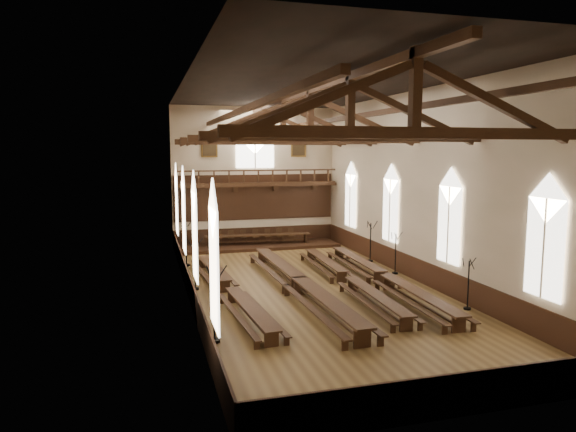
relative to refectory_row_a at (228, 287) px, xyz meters
name	(u,v)px	position (x,y,z in m)	size (l,w,h in m)	color
ground	(309,288)	(4.18, 0.55, -0.49)	(26.00, 26.00, 0.00)	brown
room_walls	(310,159)	(4.18, 0.55, 5.97)	(26.00, 26.00, 26.00)	beige
wainscot_band	(309,276)	(4.18, 0.55, 0.11)	(12.00, 26.00, 1.20)	#371C10
side_windows	(310,214)	(4.18, 0.55, 3.26)	(11.85, 19.80, 4.50)	white
end_window	(255,145)	(4.18, 13.45, 6.74)	(2.80, 0.12, 3.80)	white
minstrels_gallery	(256,191)	(4.18, 13.21, 3.42)	(11.80, 1.24, 3.70)	#3D2713
portraits	(255,147)	(4.18, 13.45, 6.61)	(7.75, 0.09, 1.45)	brown
roof_trusses	(310,122)	(4.18, 0.55, 7.73)	(11.70, 25.70, 2.80)	#3D2713
refectory_row_a	(228,287)	(0.00, 0.00, 0.00)	(1.79, 13.69, 0.67)	#3D2713
refectory_row_b	(299,282)	(3.39, -0.27, 0.11)	(1.81, 15.09, 0.82)	#3D2713
refectory_row_c	(347,277)	(6.09, 0.22, 0.01)	(1.63, 13.81, 0.68)	#3D2713
refectory_row_d	(384,276)	(7.92, -0.22, 0.05)	(1.72, 14.31, 0.74)	#3D2713
dais	(258,246)	(4.02, 11.95, -0.38)	(11.40, 3.18, 0.21)	#371C10
high_table	(258,236)	(4.02, 11.95, 0.32)	(7.55, 1.39, 0.70)	#3D2713
high_chairs	(256,235)	(4.02, 12.68, 0.24)	(5.83, 0.44, 0.95)	#3D2713
candelabrum_left_near	(214,319)	(-1.37, -5.49, 0.37)	(0.76, 0.87, 2.83)	black
candelabrum_left_mid	(195,274)	(-1.37, 1.80, 0.30)	(0.77, 0.75, 2.58)	black
candelabrum_left_far	(186,252)	(-1.37, 7.23, 0.39)	(0.87, 0.83, 2.89)	black
candelabrum_right_near	(468,294)	(9.73, -4.62, 0.21)	(0.69, 0.66, 2.29)	black
candelabrum_right_mid	(395,261)	(9.73, 2.10, 0.23)	(0.67, 0.72, 2.37)	black
candelabrum_right_far	(370,249)	(9.73, 5.41, 0.29)	(0.73, 0.78, 2.55)	black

